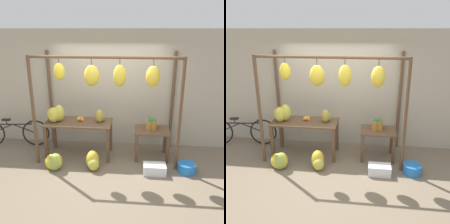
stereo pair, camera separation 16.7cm
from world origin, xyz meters
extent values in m
plane|color=#756651|center=(0.00, 0.00, 0.00)|extent=(20.00, 20.00, 0.00)
cube|color=#B2A893|center=(0.00, 1.40, 1.40)|extent=(8.00, 0.08, 2.80)
cylinder|color=brown|center=(-1.48, 0.23, 1.16)|extent=(0.07, 0.07, 2.32)
cylinder|color=brown|center=(1.48, 0.23, 1.16)|extent=(0.07, 0.07, 2.32)
cylinder|color=brown|center=(-1.48, 1.31, 1.16)|extent=(0.07, 0.07, 2.32)
cylinder|color=brown|center=(1.48, 1.31, 1.16)|extent=(0.07, 0.07, 2.32)
cylinder|color=brown|center=(0.00, 0.23, 2.29)|extent=(2.96, 0.06, 0.06)
cylinder|color=brown|center=(-0.87, 0.23, 2.21)|extent=(0.02, 0.02, 0.09)
ellipsoid|color=yellow|center=(-0.87, 0.23, 2.01)|extent=(0.21, 0.19, 0.33)
cylinder|color=brown|center=(-0.24, 0.23, 2.20)|extent=(0.02, 0.02, 0.12)
ellipsoid|color=gold|center=(-0.24, 0.23, 1.94)|extent=(0.29, 0.26, 0.41)
cylinder|color=brown|center=(0.29, 0.23, 2.21)|extent=(0.02, 0.02, 0.10)
ellipsoid|color=gold|center=(0.29, 0.23, 1.95)|extent=(0.25, 0.22, 0.42)
cylinder|color=brown|center=(0.92, 0.23, 2.20)|extent=(0.02, 0.02, 0.11)
ellipsoid|color=gold|center=(0.92, 0.23, 1.94)|extent=(0.27, 0.24, 0.40)
cube|color=brown|center=(-0.64, 0.67, 0.80)|extent=(1.47, 0.68, 0.04)
cube|color=brown|center=(-1.33, 0.38, 0.39)|extent=(0.07, 0.07, 0.78)
cube|color=brown|center=(0.04, 0.38, 0.39)|extent=(0.07, 0.07, 0.78)
cube|color=brown|center=(-1.33, 0.96, 0.39)|extent=(0.07, 0.07, 0.78)
cube|color=brown|center=(0.04, 0.96, 0.39)|extent=(0.07, 0.07, 0.78)
cube|color=brown|center=(1.00, 0.71, 0.66)|extent=(0.77, 0.59, 0.04)
cube|color=brown|center=(0.66, 0.47, 0.32)|extent=(0.07, 0.07, 0.64)
cube|color=brown|center=(1.33, 0.47, 0.32)|extent=(0.07, 0.07, 0.64)
cube|color=brown|center=(0.66, 0.96, 0.32)|extent=(0.07, 0.07, 0.64)
cube|color=brown|center=(1.33, 0.96, 0.32)|extent=(0.07, 0.07, 0.64)
ellipsoid|color=gold|center=(-1.08, 0.66, 1.01)|extent=(0.29, 0.31, 0.38)
ellipsoid|color=gold|center=(-1.17, 0.66, 0.98)|extent=(0.34, 0.35, 0.32)
ellipsoid|color=yellow|center=(-1.21, 0.65, 0.97)|extent=(0.38, 0.38, 0.31)
ellipsoid|color=gold|center=(-1.17, 0.57, 0.99)|extent=(0.31, 0.32, 0.33)
sphere|color=orange|center=(-0.65, 0.74, 0.86)|extent=(0.08, 0.08, 0.08)
sphere|color=orange|center=(-0.63, 0.77, 0.86)|extent=(0.08, 0.08, 0.08)
sphere|color=orange|center=(-0.59, 0.80, 0.85)|extent=(0.07, 0.07, 0.07)
sphere|color=orange|center=(-0.57, 0.68, 0.86)|extent=(0.08, 0.08, 0.08)
sphere|color=orange|center=(-0.65, 0.71, 0.86)|extent=(0.08, 0.08, 0.08)
sphere|color=orange|center=(-0.65, 0.79, 0.86)|extent=(0.08, 0.08, 0.08)
sphere|color=orange|center=(-0.62, 0.75, 0.86)|extent=(0.08, 0.08, 0.08)
sphere|color=orange|center=(-0.66, 0.74, 0.86)|extent=(0.07, 0.07, 0.07)
cylinder|color=#A3702D|center=(0.92, 0.80, 0.76)|extent=(0.14, 0.14, 0.17)
cone|color=#428442|center=(0.92, 0.80, 0.90)|extent=(0.10, 0.10, 0.10)
cylinder|color=olive|center=(1.03, 0.82, 0.76)|extent=(0.15, 0.15, 0.16)
cone|color=#428442|center=(1.03, 0.82, 0.88)|extent=(0.10, 0.10, 0.09)
cylinder|color=#A3702D|center=(0.97, 0.72, 0.75)|extent=(0.15, 0.15, 0.14)
cone|color=#428442|center=(0.97, 0.72, 0.89)|extent=(0.10, 0.10, 0.13)
cylinder|color=#A3702D|center=(0.91, 0.68, 0.78)|extent=(0.14, 0.14, 0.20)
cone|color=#337538|center=(0.91, 0.68, 0.92)|extent=(0.10, 0.10, 0.08)
cylinder|color=#A3702D|center=(1.02, 0.70, 0.78)|extent=(0.14, 0.14, 0.20)
cone|color=#337538|center=(1.02, 0.70, 0.93)|extent=(0.10, 0.10, 0.11)
ellipsoid|color=gold|center=(-1.00, -0.03, 0.18)|extent=(0.39, 0.39, 0.36)
ellipsoid|color=gold|center=(-1.01, -0.03, 0.18)|extent=(0.27, 0.28, 0.35)
ellipsoid|color=yellow|center=(-1.09, -0.01, 0.16)|extent=(0.34, 0.32, 0.33)
ellipsoid|color=#9EB247|center=(-1.01, -0.04, 0.18)|extent=(0.37, 0.37, 0.36)
ellipsoid|color=gold|center=(-0.25, 0.11, 0.20)|extent=(0.28, 0.30, 0.40)
ellipsoid|color=gold|center=(-0.25, 0.12, 0.17)|extent=(0.24, 0.22, 0.35)
ellipsoid|color=gold|center=(-0.27, 0.10, 0.17)|extent=(0.29, 0.27, 0.33)
ellipsoid|color=gold|center=(-0.22, 0.02, 0.14)|extent=(0.35, 0.35, 0.29)
cube|color=silver|center=(1.03, 0.01, 0.10)|extent=(0.45, 0.27, 0.20)
cylinder|color=blue|center=(1.69, 0.13, 0.10)|extent=(0.36, 0.36, 0.20)
torus|color=black|center=(-1.83, 1.04, 0.33)|extent=(0.67, 0.11, 0.67)
cylinder|color=black|center=(-2.37, 0.98, 0.57)|extent=(0.93, 0.14, 0.03)
cylinder|color=black|center=(-2.64, 0.94, 0.45)|extent=(0.56, 0.09, 0.26)
cylinder|color=black|center=(-2.10, 1.01, 0.45)|extent=(0.56, 0.09, 0.26)
cylinder|color=black|center=(-2.51, 0.96, 0.62)|extent=(0.02, 0.02, 0.10)
cube|color=black|center=(-2.51, 0.96, 0.69)|extent=(0.21, 0.10, 0.04)
cylinder|color=black|center=(-1.94, 1.03, 0.62)|extent=(0.02, 0.02, 0.10)
ellipsoid|color=#B2993D|center=(-0.15, 0.73, 0.92)|extent=(0.15, 0.17, 0.21)
ellipsoid|color=#93A33D|center=(-0.13, 0.74, 0.92)|extent=(0.16, 0.15, 0.20)
ellipsoid|color=#B2993D|center=(-0.17, 0.66, 0.97)|extent=(0.19, 0.17, 0.30)
camera|label=1|loc=(0.59, -4.45, 2.80)|focal=40.00mm
camera|label=2|loc=(0.75, -4.43, 2.80)|focal=40.00mm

